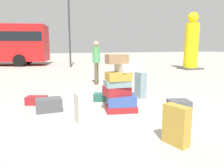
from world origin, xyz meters
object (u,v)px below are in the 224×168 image
Objects in this scene: yellow_dummy_statue at (191,44)px; lamp_post at (69,5)px; suitcase_tower at (120,87)px; suitcase_charcoal_white_trunk at (179,105)px; suitcase_slate_upright_blue at (140,85)px; person_tourist_with_camera at (96,59)px; suitcase_teal_left_side at (104,97)px; suitcase_cream_right_side at (81,108)px; suitcase_maroon_behind_tower at (37,100)px; suitcase_tan_foreground_near at (176,125)px; suitcase_charcoal_foreground_far at (49,105)px.

lamp_post reaches higher than yellow_dummy_statue.
suitcase_tower is 2.76× the size of suitcase_charcoal_white_trunk.
person_tourist_with_camera is (-0.66, 2.63, 0.66)m from suitcase_slate_upright_blue.
suitcase_teal_left_side is at bearing 148.29° from suitcase_charcoal_white_trunk.
suitcase_cream_right_side is at bearing -157.92° from suitcase_tower.
suitcase_tan_foreground_near reaches higher than suitcase_maroon_behind_tower.
suitcase_tower is at bearing -137.45° from yellow_dummy_statue.
lamp_post reaches higher than suitcase_teal_left_side.
person_tourist_with_camera reaches higher than suitcase_maroon_behind_tower.
suitcase_cream_right_side is at bearing -100.78° from suitcase_teal_left_side.
suitcase_tan_foreground_near is (-0.92, -3.10, -0.06)m from suitcase_slate_upright_blue.
suitcase_charcoal_white_trunk is at bearing -16.92° from suitcase_tower.
suitcase_cream_right_side is 1.01× the size of suitcase_charcoal_foreground_far.
suitcase_slate_upright_blue is 0.44× the size of person_tourist_with_camera.
suitcase_cream_right_side reaches higher than suitcase_charcoal_foreground_far.
suitcase_charcoal_white_trunk reaches higher than suitcase_maroon_behind_tower.
suitcase_slate_upright_blue reaches higher than suitcase_charcoal_foreground_far.
suitcase_maroon_behind_tower is at bearing 107.61° from suitcase_charcoal_foreground_far.
yellow_dummy_statue is (7.50, 3.53, 0.59)m from person_tourist_with_camera.
suitcase_charcoal_white_trunk is (1.39, -0.42, -0.47)m from suitcase_tower.
suitcase_charcoal_foreground_far is at bearing -139.80° from suitcase_teal_left_side.
lamp_post is (-0.82, 11.84, 4.22)m from suitcase_charcoal_white_trunk.
suitcase_charcoal_white_trunk is 0.07× the size of lamp_post.
suitcase_slate_upright_blue is 1.29× the size of suitcase_charcoal_foreground_far.
person_tourist_with_camera is (0.45, 3.76, 0.46)m from suitcase_tower.
lamp_post is at bearing 150.76° from yellow_dummy_statue.
suitcase_charcoal_foreground_far is 11.83m from lamp_post.
suitcase_charcoal_foreground_far is 0.16× the size of yellow_dummy_statue.
person_tourist_with_camera is (2.36, 2.42, 0.94)m from suitcase_maroon_behind_tower.
suitcase_charcoal_foreground_far is at bearing 175.93° from suitcase_charcoal_white_trunk.
suitcase_charcoal_white_trunk is 0.64× the size of suitcase_slate_upright_blue.
suitcase_tan_foreground_near is 0.10× the size of lamp_post.
suitcase_slate_upright_blue is at bearing -137.93° from yellow_dummy_statue.
suitcase_tan_foreground_near is at bearing -56.75° from suitcase_cream_right_side.
suitcase_cream_right_side is 12.62m from lamp_post.
suitcase_cream_right_side is 4.50m from person_tourist_with_camera.
suitcase_charcoal_foreground_far is 0.09× the size of lamp_post.
person_tourist_with_camera is at bearing 116.92° from suitcase_charcoal_white_trunk.
suitcase_charcoal_foreground_far is at bearing -169.07° from suitcase_slate_upright_blue.
suitcase_slate_upright_blue is 0.21× the size of yellow_dummy_statue.
yellow_dummy_statue is at bearing -29.24° from lamp_post.
suitcase_charcoal_white_trunk is 2.10m from suitcase_teal_left_side.
suitcase_charcoal_white_trunk is at bearing -20.69° from suitcase_charcoal_foreground_far.
suitcase_charcoal_foreground_far is at bearing -49.98° from suitcase_maroon_behind_tower.
suitcase_teal_left_side is 1.64m from suitcase_charcoal_foreground_far.
suitcase_tan_foreground_near reaches higher than suitcase_cream_right_side.
suitcase_charcoal_white_trunk is 0.83× the size of suitcase_charcoal_foreground_far.
suitcase_slate_upright_blue reaches higher than suitcase_teal_left_side.
person_tourist_with_camera is at bearing 65.71° from suitcase_maroon_behind_tower.
suitcase_tower is 1.53m from suitcase_charcoal_white_trunk.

